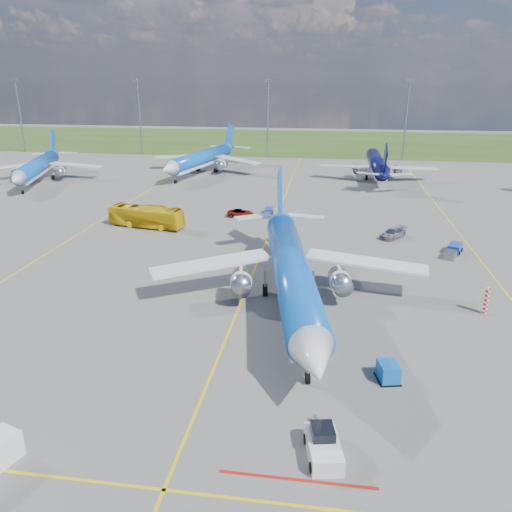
# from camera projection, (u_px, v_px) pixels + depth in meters

# --- Properties ---
(ground) EXTENTS (400.00, 400.00, 0.00)m
(ground) POSITION_uv_depth(u_px,v_px,m) (229.00, 332.00, 48.95)
(ground) COLOR #595957
(ground) RESTS_ON ground
(grass_strip) EXTENTS (400.00, 80.00, 0.01)m
(grass_strip) POSITION_uv_depth(u_px,v_px,m) (307.00, 142.00, 188.38)
(grass_strip) COLOR #2D4719
(grass_strip) RESTS_ON ground
(taxiway_lines) EXTENTS (60.25, 160.00, 0.02)m
(taxiway_lines) POSITION_uv_depth(u_px,v_px,m) (266.00, 244.00, 74.67)
(taxiway_lines) COLOR yellow
(taxiway_lines) RESTS_ON ground
(floodlight_masts) EXTENTS (202.20, 0.50, 22.70)m
(floodlight_masts) POSITION_uv_depth(u_px,v_px,m) (336.00, 116.00, 145.53)
(floodlight_masts) COLOR slate
(floodlight_masts) RESTS_ON ground
(warning_post) EXTENTS (0.50, 0.50, 3.00)m
(warning_post) POSITION_uv_depth(u_px,v_px,m) (486.00, 301.00, 52.30)
(warning_post) COLOR red
(warning_post) RESTS_ON ground
(bg_jet_nw) EXTENTS (39.93, 46.31, 10.34)m
(bg_jet_nw) POSITION_uv_depth(u_px,v_px,m) (40.00, 182.00, 117.83)
(bg_jet_nw) COLOR blue
(bg_jet_nw) RESTS_ON ground
(bg_jet_nnw) EXTENTS (39.74, 47.29, 10.87)m
(bg_jet_nnw) POSITION_uv_depth(u_px,v_px,m) (202.00, 173.00, 127.91)
(bg_jet_nnw) COLOR blue
(bg_jet_nnw) RESTS_ON ground
(bg_jet_n) EXTENTS (29.85, 39.08, 10.20)m
(bg_jet_n) POSITION_uv_depth(u_px,v_px,m) (376.00, 178.00, 122.38)
(bg_jet_n) COLOR #07093B
(bg_jet_n) RESTS_ON ground
(main_airliner) EXTENTS (40.61, 49.13, 11.53)m
(main_airliner) POSITION_uv_depth(u_px,v_px,m) (291.00, 305.00, 54.68)
(main_airliner) COLOR blue
(main_airliner) RESTS_ON ground
(pushback_tug) EXTENTS (2.79, 5.65, 1.88)m
(pushback_tug) POSITION_uv_depth(u_px,v_px,m) (323.00, 446.00, 32.89)
(pushback_tug) COLOR silver
(pushback_tug) RESTS_ON ground
(uld_container) EXTENTS (1.93, 2.22, 1.54)m
(uld_container) POSITION_uv_depth(u_px,v_px,m) (388.00, 372.00, 41.07)
(uld_container) COLOR blue
(uld_container) RESTS_ON ground
(apron_bus) EXTENTS (13.22, 5.39, 3.59)m
(apron_bus) POSITION_uv_depth(u_px,v_px,m) (146.00, 216.00, 82.29)
(apron_bus) COLOR yellow
(apron_bus) RESTS_ON ground
(service_car_a) EXTENTS (1.67, 3.64, 1.21)m
(service_car_a) POSITION_uv_depth(u_px,v_px,m) (147.00, 221.00, 84.17)
(service_car_a) COLOR #999999
(service_car_a) RESTS_ON ground
(service_car_b) EXTENTS (5.06, 3.01, 1.32)m
(service_car_b) POSITION_uv_depth(u_px,v_px,m) (240.00, 213.00, 88.78)
(service_car_b) COLOR #999999
(service_car_b) RESTS_ON ground
(service_car_c) EXTENTS (4.89, 5.35, 1.50)m
(service_car_c) POSITION_uv_depth(u_px,v_px,m) (393.00, 233.00, 77.09)
(service_car_c) COLOR #999999
(service_car_c) RESTS_ON ground
(baggage_tug_w) EXTENTS (3.55, 5.73, 1.26)m
(baggage_tug_w) POSITION_uv_depth(u_px,v_px,m) (453.00, 251.00, 69.96)
(baggage_tug_w) COLOR #1A3CA1
(baggage_tug_w) RESTS_ON ground
(baggage_tug_c) EXTENTS (1.43, 4.78, 1.06)m
(baggage_tug_c) POSITION_uv_depth(u_px,v_px,m) (268.00, 212.00, 89.73)
(baggage_tug_c) COLOR navy
(baggage_tug_c) RESTS_ON ground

